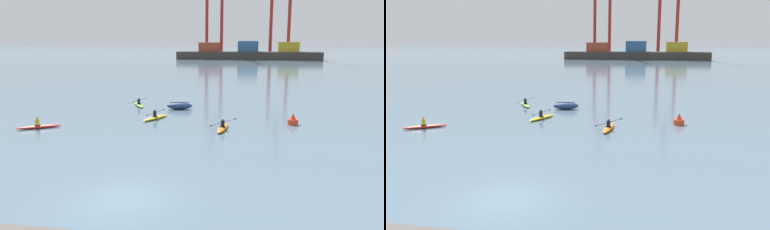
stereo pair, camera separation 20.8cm
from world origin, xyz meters
TOP-DOWN VIEW (x-y plane):
  - ground_plane at (0.00, 0.00)m, footprint 800.00×800.00m
  - container_barge at (1.53, 125.17)m, footprint 51.04×8.46m
  - gantry_crane_west at (-12.19, 135.80)m, footprint 7.00×17.12m
  - gantry_crane_west_mid at (12.58, 131.85)m, footprint 7.71×16.04m
  - capsized_dinghy at (-2.17, 22.67)m, footprint 2.76×1.57m
  - channel_buoy at (8.75, 17.22)m, footprint 0.90×0.90m
  - kayak_yellow at (-3.27, 17.36)m, footprint 2.02×3.36m
  - kayak_orange at (3.11, 14.31)m, footprint 2.19×3.44m
  - kayak_lime at (-6.93, 23.81)m, footprint 2.23×3.24m
  - kayak_red at (-11.61, 12.19)m, footprint 3.17×2.37m

SIDE VIEW (x-z plane):
  - ground_plane at x=0.00m, z-range 0.00..0.00m
  - kayak_yellow at x=-3.27m, z-range -0.35..0.70m
  - kayak_lime at x=-6.93m, z-range -0.30..0.65m
  - kayak_orange at x=3.11m, z-range -0.34..0.69m
  - kayak_red at x=-11.61m, z-range -0.34..0.69m
  - capsized_dinghy at x=-2.17m, z-range -0.03..0.73m
  - channel_buoy at x=8.75m, z-range -0.14..0.86m
  - container_barge at x=1.53m, z-range -1.03..5.50m
  - gantry_crane_west_mid at x=12.58m, z-range -0.85..36.74m
  - gantry_crane_west at x=-12.19m, z-range 0.36..37.32m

